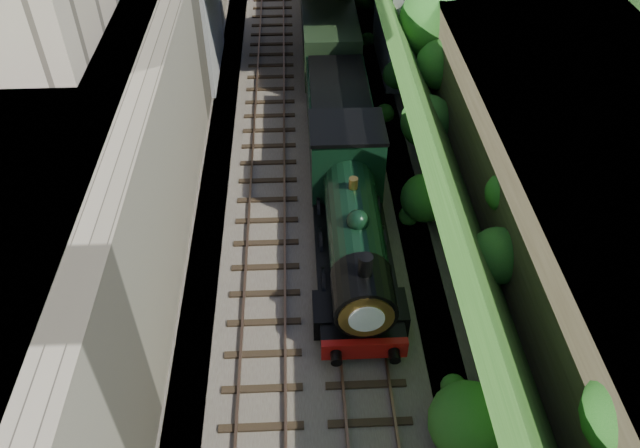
% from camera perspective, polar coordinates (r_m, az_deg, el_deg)
% --- Properties ---
extents(trackbed, '(10.00, 90.00, 0.20)m').
position_cam_1_polar(trackbed, '(32.29, -0.98, 10.78)').
color(trackbed, '#473F38').
rests_on(trackbed, ground).
extents(retaining_wall, '(1.00, 90.00, 7.00)m').
position_cam_1_polar(retaining_wall, '(31.03, -11.66, 15.71)').
color(retaining_wall, '#756B56').
rests_on(retaining_wall, ground).
extents(street_plateau_left, '(6.00, 90.00, 7.00)m').
position_cam_1_polar(street_plateau_left, '(31.76, -18.11, 15.14)').
color(street_plateau_left, '#262628').
rests_on(street_plateau_left, ground).
extents(street_plateau_right, '(8.00, 90.00, 6.25)m').
position_cam_1_polar(street_plateau_right, '(32.47, 16.60, 15.32)').
color(street_plateau_right, '#262628').
rests_on(street_plateau_right, ground).
extents(embankment_slope, '(4.66, 90.00, 6.54)m').
position_cam_1_polar(embankment_slope, '(27.75, 9.90, 11.01)').
color(embankment_slope, '#1E4714').
rests_on(embankment_slope, ground).
extents(track_left, '(2.50, 90.00, 0.20)m').
position_cam_1_polar(track_left, '(32.23, -4.60, 10.88)').
color(track_left, black).
rests_on(track_left, trackbed).
extents(track_right, '(2.50, 90.00, 0.20)m').
position_cam_1_polar(track_right, '(32.26, 1.19, 11.05)').
color(track_right, black).
rests_on(track_right, trackbed).
extents(tree, '(3.60, 3.80, 6.60)m').
position_cam_1_polar(tree, '(30.15, 10.83, 17.45)').
color(tree, black).
rests_on(tree, ground).
extents(locomotive, '(3.10, 10.22, 3.83)m').
position_cam_1_polar(locomotive, '(22.46, 2.95, 0.28)').
color(locomotive, black).
rests_on(locomotive, trackbed).
extents(tender, '(2.70, 6.00, 3.05)m').
position_cam_1_polar(tender, '(28.51, 1.67, 9.73)').
color(tender, black).
rests_on(tender, trackbed).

